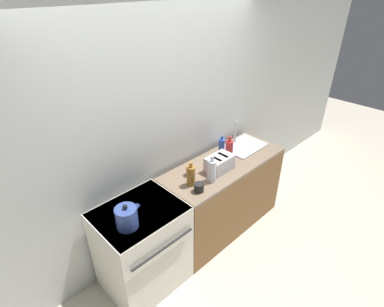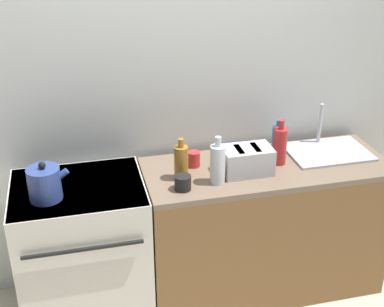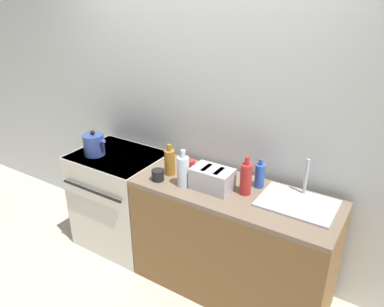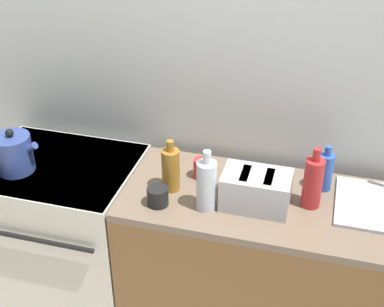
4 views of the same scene
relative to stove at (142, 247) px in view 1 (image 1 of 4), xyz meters
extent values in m
plane|color=beige|center=(0.61, -0.31, -0.46)|extent=(12.00, 12.00, 0.00)
cube|color=silver|center=(0.61, 0.36, 0.84)|extent=(8.00, 0.05, 2.60)
cube|color=silver|center=(0.00, 0.00, -0.01)|extent=(0.76, 0.61, 0.91)
cube|color=black|center=(0.00, 0.00, 0.43)|extent=(0.74, 0.60, 0.02)
cylinder|color=black|center=(-0.17, -0.13, 0.44)|extent=(0.20, 0.20, 0.01)
cylinder|color=black|center=(0.17, -0.13, 0.44)|extent=(0.20, 0.20, 0.01)
cylinder|color=black|center=(-0.17, 0.13, 0.44)|extent=(0.20, 0.20, 0.01)
cylinder|color=black|center=(0.17, 0.13, 0.44)|extent=(0.20, 0.20, 0.01)
cylinder|color=black|center=(0.00, -0.33, 0.24)|extent=(0.64, 0.02, 0.02)
cube|color=brown|center=(1.15, -0.01, -0.03)|extent=(1.51, 0.59, 0.87)
cube|color=#7A6651|center=(1.15, -0.01, 0.42)|extent=(1.51, 0.59, 0.04)
cylinder|color=#33478C|center=(-0.17, -0.09, 0.53)|extent=(0.18, 0.18, 0.18)
sphere|color=black|center=(-0.17, -0.09, 0.65)|extent=(0.04, 0.04, 0.04)
cylinder|color=#33478C|center=(-0.08, -0.09, 0.57)|extent=(0.10, 0.04, 0.09)
cube|color=#BCBCC1|center=(0.99, -0.06, 0.52)|extent=(0.29, 0.19, 0.16)
cube|color=black|center=(0.94, -0.06, 0.60)|extent=(0.04, 0.13, 0.01)
cube|color=black|center=(1.04, -0.06, 0.60)|extent=(0.04, 0.13, 0.01)
cube|color=#B7B7BC|center=(1.58, 0.06, 0.45)|extent=(0.51, 0.37, 0.01)
cylinder|color=silver|center=(1.58, 0.20, 0.58)|extent=(0.02, 0.02, 0.28)
cylinder|color=#B72828|center=(1.22, 0.00, 0.56)|extent=(0.08, 0.08, 0.23)
cylinder|color=#B72828|center=(1.22, 0.00, 0.70)|extent=(0.03, 0.03, 0.06)
cylinder|color=#2D56B7|center=(1.27, 0.15, 0.53)|extent=(0.07, 0.07, 0.18)
cylinder|color=#2D56B7|center=(1.27, 0.15, 0.64)|extent=(0.03, 0.03, 0.04)
cylinder|color=silver|center=(0.79, -0.14, 0.56)|extent=(0.09, 0.09, 0.23)
cylinder|color=silver|center=(0.79, -0.14, 0.70)|extent=(0.03, 0.03, 0.06)
cylinder|color=#9E6B23|center=(0.60, -0.04, 0.54)|extent=(0.08, 0.08, 0.20)
cylinder|color=#9E6B23|center=(0.60, -0.04, 0.67)|extent=(0.03, 0.03, 0.05)
cylinder|color=black|center=(0.58, -0.17, 0.48)|extent=(0.09, 0.09, 0.09)
cylinder|color=red|center=(0.71, 0.09, 0.49)|extent=(0.07, 0.07, 0.10)
camera|label=1|loc=(-1.05, -1.74, 2.19)|focal=28.00mm
camera|label=2|loc=(0.01, -2.71, 1.96)|focal=50.00mm
camera|label=3|loc=(2.13, -2.15, 1.82)|focal=35.00mm
camera|label=4|loc=(1.23, -1.94, 1.86)|focal=50.00mm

